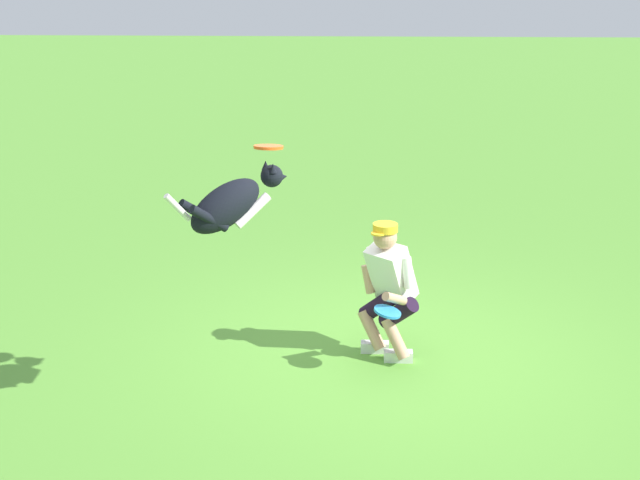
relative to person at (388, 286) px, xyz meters
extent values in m
plane|color=#5C9E38|center=(0.07, 0.01, -0.70)|extent=(60.00, 60.00, 0.00)
cube|color=silver|center=(0.11, -0.09, -0.65)|extent=(0.26, 0.10, 0.10)
cylinder|color=tan|center=(0.14, -0.05, -0.46)|extent=(0.30, 0.29, 0.37)
cylinder|color=black|center=(0.09, -0.08, -0.23)|extent=(0.40, 0.38, 0.37)
cube|color=silver|center=(-0.10, 0.09, -0.65)|extent=(0.26, 0.10, 0.10)
cylinder|color=tan|center=(-0.07, 0.13, -0.46)|extent=(0.30, 0.29, 0.37)
cylinder|color=black|center=(-0.09, 0.07, -0.23)|extent=(0.40, 0.38, 0.37)
cube|color=white|center=(-0.02, -0.03, 0.11)|extent=(0.52, 0.53, 0.58)
cylinder|color=white|center=(0.14, -0.14, 0.17)|extent=(0.16, 0.16, 0.29)
cylinder|color=white|center=(-0.16, 0.12, 0.17)|extent=(0.16, 0.16, 0.29)
cylinder|color=tan|center=(-0.05, 0.28, -0.01)|extent=(0.25, 0.27, 0.19)
cylinder|color=tan|center=(0.18, -0.13, 0.01)|extent=(0.16, 0.16, 0.27)
sphere|color=tan|center=(0.04, 0.05, 0.47)|extent=(0.21, 0.21, 0.21)
cylinder|color=gold|center=(0.04, 0.05, 0.56)|extent=(0.22, 0.22, 0.07)
cylinder|color=gold|center=(0.11, 0.12, 0.53)|extent=(0.12, 0.12, 0.02)
ellipsoid|color=black|center=(1.26, 1.22, 1.09)|extent=(0.71, 0.62, 0.52)
ellipsoid|color=white|center=(1.13, 1.13, 1.06)|extent=(0.15, 0.20, 0.17)
sphere|color=black|center=(0.94, 0.99, 1.26)|extent=(0.17, 0.17, 0.17)
cone|color=black|center=(0.86, 0.94, 1.24)|extent=(0.13, 0.13, 0.09)
cone|color=black|center=(0.92, 1.05, 1.33)|extent=(0.06, 0.06, 0.07)
cone|color=black|center=(0.99, 0.96, 1.33)|extent=(0.06, 0.06, 0.07)
cylinder|color=white|center=(1.06, 1.19, 1.05)|extent=(0.29, 0.24, 0.24)
cylinder|color=white|center=(1.17, 1.05, 1.05)|extent=(0.29, 0.24, 0.24)
cylinder|color=black|center=(1.35, 1.40, 1.05)|extent=(0.29, 0.24, 0.24)
cylinder|color=black|center=(1.46, 1.26, 1.05)|extent=(0.29, 0.24, 0.24)
cylinder|color=white|center=(1.57, 1.44, 1.14)|extent=(0.19, 0.15, 0.23)
cylinder|color=#EF521A|center=(0.96, 1.01, 1.49)|extent=(0.27, 0.27, 0.04)
cylinder|color=#2C8BE3|center=(0.02, 0.39, -0.09)|extent=(0.32, 0.32, 0.10)
camera|label=1|loc=(0.33, 7.41, 2.91)|focal=49.70mm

